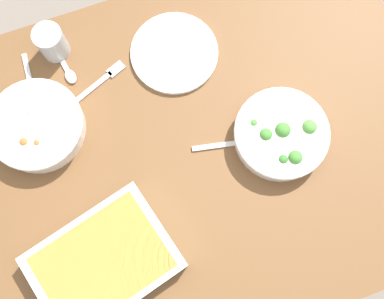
# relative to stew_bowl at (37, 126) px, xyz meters

# --- Properties ---
(ground_plane) EXTENTS (6.00, 6.00, 0.00)m
(ground_plane) POSITION_rel_stew_bowl_xyz_m (-0.33, 0.17, -0.77)
(ground_plane) COLOR slate
(dining_table) EXTENTS (1.20, 0.90, 0.74)m
(dining_table) POSITION_rel_stew_bowl_xyz_m (-0.33, 0.17, -0.12)
(dining_table) COLOR brown
(dining_table) RESTS_ON ground_plane
(stew_bowl) EXTENTS (0.23, 0.23, 0.06)m
(stew_bowl) POSITION_rel_stew_bowl_xyz_m (0.00, 0.00, 0.00)
(stew_bowl) COLOR white
(stew_bowl) RESTS_ON dining_table
(broccoli_bowl) EXTENTS (0.22, 0.22, 0.07)m
(broccoli_bowl) POSITION_rel_stew_bowl_xyz_m (-0.53, 0.22, -0.00)
(broccoli_bowl) COLOR white
(broccoli_bowl) RESTS_ON dining_table
(baking_dish) EXTENTS (0.34, 0.29, 0.06)m
(baking_dish) POSITION_rel_stew_bowl_xyz_m (-0.06, 0.35, 0.00)
(baking_dish) COLOR silver
(baking_dish) RESTS_ON dining_table
(drink_cup) EXTENTS (0.07, 0.07, 0.08)m
(drink_cup) POSITION_rel_stew_bowl_xyz_m (-0.09, -0.19, 0.01)
(drink_cup) COLOR #B2BCC6
(drink_cup) RESTS_ON dining_table
(side_plate) EXTENTS (0.22, 0.22, 0.01)m
(side_plate) POSITION_rel_stew_bowl_xyz_m (-0.37, -0.08, -0.03)
(side_plate) COLOR silver
(side_plate) RESTS_ON dining_table
(spoon_by_stew) EXTENTS (0.03, 0.18, 0.01)m
(spoon_by_stew) POSITION_rel_stew_bowl_xyz_m (-0.01, -0.09, -0.03)
(spoon_by_stew) COLOR silver
(spoon_by_stew) RESTS_ON dining_table
(spoon_by_broccoli) EXTENTS (0.18, 0.06, 0.01)m
(spoon_by_broccoli) POSITION_rel_stew_bowl_xyz_m (-0.44, 0.19, -0.03)
(spoon_by_broccoli) COLOR silver
(spoon_by_broccoli) RESTS_ON dining_table
(spoon_spare) EXTENTS (0.05, 0.18, 0.01)m
(spoon_spare) POSITION_rel_stew_bowl_xyz_m (-0.10, -0.15, -0.03)
(spoon_spare) COLOR silver
(spoon_spare) RESTS_ON dining_table
(fork_on_table) EXTENTS (0.17, 0.08, 0.01)m
(fork_on_table) POSITION_rel_stew_bowl_xyz_m (-0.17, -0.07, -0.03)
(fork_on_table) COLOR silver
(fork_on_table) RESTS_ON dining_table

